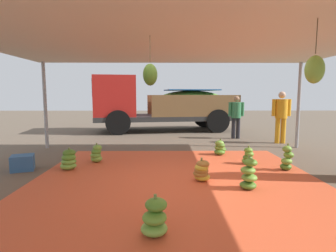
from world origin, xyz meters
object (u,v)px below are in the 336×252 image
banana_bunch_3 (249,175)px  banana_bunch_0 (220,148)px  banana_bunch_5 (248,156)px  worker_0 (236,114)px  cargo_truck_main (161,104)px  banana_bunch_1 (202,171)px  banana_bunch_8 (96,154)px  crate_0 (23,163)px  banana_bunch_6 (287,159)px  worker_1 (281,113)px  banana_bunch_7 (155,218)px  banana_bunch_4 (69,160)px

banana_bunch_3 → banana_bunch_0: bearing=89.0°
banana_bunch_5 → worker_0: (0.68, 3.71, 0.73)m
banana_bunch_0 → banana_bunch_5: banana_bunch_5 is taller
banana_bunch_5 → cargo_truck_main: cargo_truck_main is taller
banana_bunch_1 → banana_bunch_3: bearing=-30.9°
banana_bunch_1 → banana_bunch_8: banana_bunch_8 is taller
banana_bunch_3 → crate_0: banana_bunch_3 is taller
banana_bunch_1 → banana_bunch_6: bearing=19.9°
banana_bunch_1 → cargo_truck_main: (-0.89, 7.14, 1.01)m
banana_bunch_0 → worker_1: worker_1 is taller
banana_bunch_0 → banana_bunch_6: banana_bunch_6 is taller
banana_bunch_0 → banana_bunch_5: (0.45, -0.97, -0.00)m
worker_0 → crate_0: (-5.63, -4.16, -0.75)m
banana_bunch_7 → banana_bunch_8: banana_bunch_7 is taller
banana_bunch_6 → banana_bunch_8: bearing=170.0°
banana_bunch_5 → worker_1: worker_1 is taller
banana_bunch_0 → banana_bunch_4: 3.79m
banana_bunch_3 → banana_bunch_7: 2.14m
banana_bunch_0 → crate_0: bearing=-162.4°
cargo_truck_main → worker_1: cargo_truck_main is taller
crate_0 → worker_0: bearing=36.5°
banana_bunch_8 → worker_1: worker_1 is taller
banana_bunch_6 → cargo_truck_main: 7.09m
banana_bunch_0 → worker_0: size_ratio=0.28×
banana_bunch_3 → worker_1: size_ratio=0.34×
banana_bunch_7 → cargo_truck_main: size_ratio=0.07×
banana_bunch_5 → banana_bunch_7: (-2.03, -3.15, 0.02)m
banana_bunch_5 → crate_0: size_ratio=0.98×
banana_bunch_3 → worker_0: bearing=77.6°
banana_bunch_3 → banana_bunch_8: 3.58m
banana_bunch_4 → worker_1: bearing=28.1°
banana_bunch_3 → banana_bunch_6: size_ratio=1.01×
banana_bunch_1 → banana_bunch_4: size_ratio=0.93×
banana_bunch_6 → crate_0: banana_bunch_6 is taller
banana_bunch_6 → worker_0: worker_0 is taller
banana_bunch_8 → banana_bunch_4: bearing=-124.2°
banana_bunch_7 → banana_bunch_5: bearing=57.3°
banana_bunch_0 → banana_bunch_8: (-3.10, -0.76, 0.01)m
worker_0 → banana_bunch_5: bearing=-100.4°
banana_bunch_4 → banana_bunch_1: bearing=-16.3°
cargo_truck_main → worker_1: size_ratio=3.72×
banana_bunch_4 → worker_0: size_ratio=0.30×
banana_bunch_8 → crate_0: size_ratio=1.03×
banana_bunch_6 → worker_0: size_ratio=0.37×
banana_bunch_6 → crate_0: size_ratio=1.31×
banana_bunch_3 → banana_bunch_6: banana_bunch_3 is taller
crate_0 → banana_bunch_5: bearing=5.3°
banana_bunch_0 → crate_0: 4.72m
banana_bunch_4 → banana_bunch_6: size_ratio=0.82×
banana_bunch_1 → banana_bunch_5: bearing=44.7°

